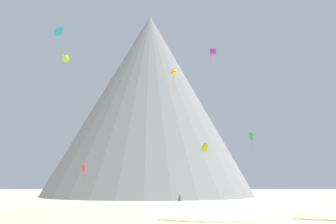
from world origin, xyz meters
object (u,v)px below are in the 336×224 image
object	(u,v)px
kite_green_low	(251,137)
kite_yellow_low	(204,147)
rock_massif	(153,108)
kite_gold_mid	(174,73)
kite_violet_high	(213,52)
bush_near_left	(324,212)
bush_far_left	(247,212)
kite_lime_high	(66,58)
kite_red_low	(84,170)
kite_cyan_high	(59,32)

from	to	relation	value
kite_green_low	kite_yellow_low	xyz separation A→B (m)	(-11.00, -3.17, -2.72)
kite_yellow_low	rock_massif	bearing A→B (deg)	168.47
kite_gold_mid	kite_violet_high	bearing A→B (deg)	130.36
kite_gold_mid	bush_near_left	bearing A→B (deg)	72.37
bush_far_left	kite_lime_high	xyz separation A→B (m)	(-27.94, 22.92, 26.59)
kite_yellow_low	kite_gold_mid	bearing A→B (deg)	-78.09
bush_far_left	kite_violet_high	world-z (taller)	kite_violet_high
bush_far_left	kite_yellow_low	size ratio (longest dim) A/B	1.28
kite_green_low	kite_gold_mid	size ratio (longest dim) A/B	0.84
bush_far_left	kite_green_low	xyz separation A→B (m)	(10.52, 37.52, 13.52)
kite_lime_high	kite_violet_high	bearing A→B (deg)	-32.02
kite_green_low	kite_gold_mid	world-z (taller)	kite_gold_mid
bush_near_left	kite_gold_mid	bearing A→B (deg)	120.27
kite_gold_mid	kite_green_low	bearing A→B (deg)	161.80
bush_near_left	kite_lime_high	bearing A→B (deg)	147.95
kite_violet_high	bush_near_left	bearing A→B (deg)	-155.64
kite_lime_high	kite_yellow_low	bearing A→B (deg)	-17.78
bush_far_left	kite_green_low	world-z (taller)	kite_green_low
kite_green_low	kite_violet_high	distance (m)	21.46
kite_gold_mid	kite_yellow_low	world-z (taller)	kite_gold_mid
bush_far_left	rock_massif	bearing A→B (deg)	101.07
bush_near_left	kite_red_low	size ratio (longest dim) A/B	0.68
bush_far_left	bush_near_left	world-z (taller)	bush_near_left
kite_cyan_high	kite_yellow_low	size ratio (longest dim) A/B	3.19
bush_near_left	kite_yellow_low	world-z (taller)	kite_yellow_low
kite_yellow_low	kite_cyan_high	bearing A→B (deg)	-116.49
kite_green_low	kite_yellow_low	size ratio (longest dim) A/B	1.98
kite_violet_high	kite_yellow_low	world-z (taller)	kite_violet_high
kite_gold_mid	kite_cyan_high	world-z (taller)	kite_cyan_high
bush_far_left	kite_violet_high	xyz separation A→B (m)	(0.85, 27.15, 29.63)
kite_green_low	kite_cyan_high	bearing A→B (deg)	-94.19
bush_near_left	kite_green_low	distance (m)	39.97
kite_green_low	kite_gold_mid	distance (m)	23.57
bush_near_left	kite_lime_high	xyz separation A→B (m)	(-36.73, 23.00, 26.52)
kite_gold_mid	kite_violet_high	xyz separation A→B (m)	(8.09, -0.25, 4.38)
rock_massif	kite_lime_high	distance (m)	43.34
bush_near_left	kite_lime_high	world-z (taller)	kite_lime_high
rock_massif	kite_lime_high	world-z (taller)	rock_massif
rock_massif	kite_yellow_low	world-z (taller)	rock_massif
rock_massif	kite_yellow_low	xyz separation A→B (m)	(11.92, -29.01, -14.85)
bush_far_left	kite_cyan_high	world-z (taller)	kite_cyan_high
bush_near_left	kite_lime_high	size ratio (longest dim) A/B	1.55
kite_gold_mid	kite_violet_high	world-z (taller)	kite_violet_high
kite_cyan_high	kite_lime_high	world-z (taller)	kite_cyan_high
kite_red_low	kite_violet_high	distance (m)	36.41
kite_gold_mid	kite_yellow_low	size ratio (longest dim) A/B	2.36
rock_massif	kite_violet_high	world-z (taller)	rock_massif
bush_far_left	bush_near_left	xyz separation A→B (m)	(8.79, -0.08, 0.07)
bush_far_left	kite_lime_high	bearing A→B (deg)	140.64
kite_cyan_high	kite_lime_high	distance (m)	12.04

